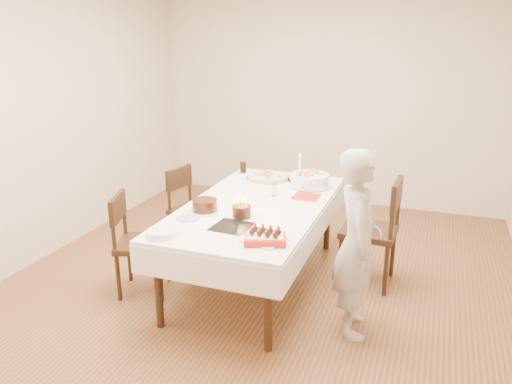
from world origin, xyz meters
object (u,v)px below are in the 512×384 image
(chair_right_savory, at_px, (369,231))
(dining_table, at_px, (256,244))
(pizza_pepperoni, at_px, (303,178))
(pasta_bowl, at_px, (310,180))
(cola_glass, at_px, (243,167))
(birthday_cake, at_px, (242,207))
(chair_left_dessert, at_px, (143,244))
(pizza_white, at_px, (268,177))
(taper_candle, at_px, (300,170))
(chair_left_savory, at_px, (194,210))
(strawberry_box, at_px, (265,238))
(layer_cake, at_px, (205,206))
(person, at_px, (357,244))

(chair_right_savory, bearing_deg, dining_table, -156.55)
(pizza_pepperoni, xyz_separation_m, pasta_bowl, (0.12, -0.20, 0.05))
(cola_glass, xyz_separation_m, birthday_cake, (0.48, -1.24, 0.03))
(chair_left_dessert, bearing_deg, pizza_white, -138.53)
(dining_table, distance_m, birthday_cake, 0.58)
(dining_table, height_order, pizza_pepperoni, pizza_pepperoni)
(birthday_cake, bearing_deg, taper_candle, 76.71)
(chair_left_savory, xyz_separation_m, taper_candle, (1.06, 0.16, 0.49))
(dining_table, height_order, pizza_white, pizza_white)
(pizza_pepperoni, bearing_deg, birthday_cake, -99.02)
(dining_table, bearing_deg, pizza_white, 101.30)
(strawberry_box, bearing_deg, layer_cake, 147.78)
(chair_left_dessert, distance_m, strawberry_box, 1.28)
(pasta_bowl, relative_size, cola_glass, 3.07)
(pizza_pepperoni, relative_size, pasta_bowl, 0.85)
(chair_left_dessert, relative_size, taper_candle, 2.59)
(pasta_bowl, xyz_separation_m, cola_glass, (-0.79, 0.24, -0.01))
(chair_left_savory, distance_m, layer_cake, 0.99)
(dining_table, xyz_separation_m, birthday_cake, (0.00, -0.34, 0.46))
(chair_left_savory, xyz_separation_m, layer_cake, (0.51, -0.77, 0.37))
(person, xyz_separation_m, pizza_white, (-1.11, 1.23, 0.06))
(chair_right_savory, bearing_deg, birthday_cake, -140.55)
(chair_left_savory, bearing_deg, person, 164.88)
(pasta_bowl, relative_size, taper_candle, 1.07)
(person, xyz_separation_m, taper_candle, (-0.73, 1.05, 0.21))
(dining_table, distance_m, pasta_bowl, 0.84)
(strawberry_box, bearing_deg, cola_glass, 116.51)
(pizza_white, distance_m, cola_glass, 0.35)
(person, distance_m, strawberry_box, 0.68)
(pizza_white, distance_m, taper_candle, 0.44)
(person, relative_size, taper_candle, 4.13)
(pizza_white, height_order, pasta_bowl, pasta_bowl)
(layer_cake, bearing_deg, person, -5.69)
(birthday_cake, bearing_deg, chair_left_savory, 137.07)
(chair_left_dessert, bearing_deg, pizza_pepperoni, -147.40)
(pizza_white, xyz_separation_m, birthday_cake, (0.16, -1.11, 0.07))
(chair_left_dessert, relative_size, pizza_pepperoni, 2.86)
(chair_right_savory, height_order, pasta_bowl, chair_right_savory)
(pizza_pepperoni, xyz_separation_m, birthday_cake, (-0.19, -1.19, 0.07))
(layer_cake, xyz_separation_m, birthday_cake, (0.33, -0.01, 0.03))
(pizza_white, bearing_deg, chair_left_dessert, -119.30)
(pizza_white, relative_size, birthday_cake, 2.99)
(pizza_white, xyz_separation_m, pasta_bowl, (0.46, -0.12, 0.05))
(taper_candle, height_order, birthday_cake, taper_candle)
(chair_left_dessert, xyz_separation_m, taper_candle, (1.08, 1.08, 0.48))
(chair_right_savory, height_order, pizza_white, chair_right_savory)
(chair_left_dessert, height_order, birthday_cake, birthday_cake)
(chair_left_dessert, height_order, pizza_pepperoni, chair_left_dessert)
(layer_cake, bearing_deg, chair_right_savory, 28.41)
(chair_left_savory, bearing_deg, layer_cake, 134.82)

